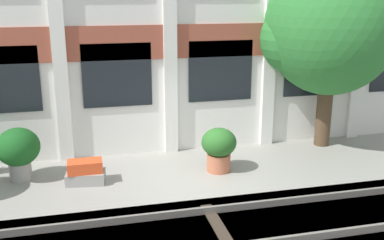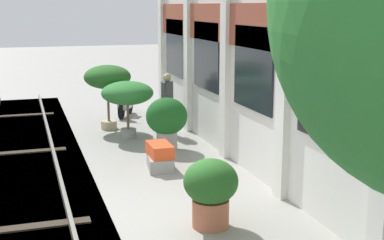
{
  "view_description": "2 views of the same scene",
  "coord_description": "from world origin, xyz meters",
  "px_view_note": "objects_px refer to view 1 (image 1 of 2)",
  "views": [
    {
      "loc": [
        -2.26,
        -9.54,
        4.4
      ],
      "look_at": [
        0.32,
        1.17,
        1.23
      ],
      "focal_mm": 42.0,
      "sensor_mm": 36.0,
      "label": 1
    },
    {
      "loc": [
        8.51,
        -2.13,
        3.49
      ],
      "look_at": [
        -0.39,
        0.73,
        1.49
      ],
      "focal_mm": 50.0,
      "sensor_mm": 36.0,
      "label": 2
    }
  ],
  "objects_px": {
    "potted_plant_glazed_jar": "(219,147)",
    "broadleaf_tree": "(331,28)",
    "potted_plant_ribbed_drum": "(18,150)",
    "potted_plant_square_trough": "(85,173)"
  },
  "relations": [
    {
      "from": "broadleaf_tree",
      "to": "potted_plant_glazed_jar",
      "type": "xyz_separation_m",
      "value": [
        -3.57,
        -1.23,
        -2.78
      ]
    },
    {
      "from": "potted_plant_ribbed_drum",
      "to": "potted_plant_glazed_jar",
      "type": "bearing_deg",
      "value": -6.88
    },
    {
      "from": "potted_plant_glazed_jar",
      "to": "broadleaf_tree",
      "type": "bearing_deg",
      "value": 19.0
    },
    {
      "from": "potted_plant_glazed_jar",
      "to": "potted_plant_square_trough",
      "type": "height_order",
      "value": "potted_plant_glazed_jar"
    },
    {
      "from": "potted_plant_square_trough",
      "to": "broadleaf_tree",
      "type": "bearing_deg",
      "value": 10.1
    },
    {
      "from": "potted_plant_glazed_jar",
      "to": "potted_plant_ribbed_drum",
      "type": "bearing_deg",
      "value": 173.12
    },
    {
      "from": "potted_plant_ribbed_drum",
      "to": "potted_plant_square_trough",
      "type": "height_order",
      "value": "potted_plant_ribbed_drum"
    },
    {
      "from": "broadleaf_tree",
      "to": "potted_plant_square_trough",
      "type": "bearing_deg",
      "value": -169.9
    },
    {
      "from": "broadleaf_tree",
      "to": "potted_plant_glazed_jar",
      "type": "relative_size",
      "value": 4.9
    },
    {
      "from": "potted_plant_square_trough",
      "to": "potted_plant_ribbed_drum",
      "type": "bearing_deg",
      "value": 159.35
    }
  ]
}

